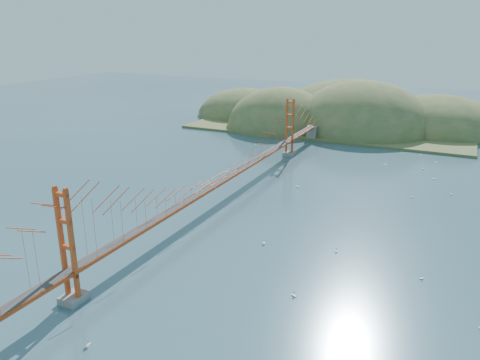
% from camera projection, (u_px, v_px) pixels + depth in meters
% --- Properties ---
extents(ground, '(320.00, 320.00, 0.00)m').
position_uv_depth(ground, '(220.00, 202.00, 70.88)').
color(ground, '#2F4E5F').
rests_on(ground, ground).
extents(bridge, '(2.20, 94.40, 12.00)m').
position_uv_depth(bridge, '(220.00, 157.00, 68.85)').
color(bridge, gray).
rests_on(bridge, ground).
extents(far_headlands, '(84.00, 58.00, 25.00)m').
position_uv_depth(far_headlands, '(345.00, 123.00, 128.55)').
color(far_headlands, olive).
rests_on(far_headlands, ground).
extents(sailboat_8, '(0.63, 0.61, 0.70)m').
position_uv_depth(sailboat_8, '(434.00, 178.00, 81.51)').
color(sailboat_8, white).
rests_on(sailboat_8, ground).
extents(sailboat_16, '(0.55, 0.55, 0.58)m').
position_uv_depth(sailboat_16, '(412.00, 196.00, 72.83)').
color(sailboat_16, white).
rests_on(sailboat_16, ground).
extents(sailboat_1, '(0.54, 0.54, 0.57)m').
position_uv_depth(sailboat_1, '(336.00, 251.00, 55.07)').
color(sailboat_1, white).
rests_on(sailboat_1, ground).
extents(sailboat_0, '(0.65, 0.65, 0.73)m').
position_uv_depth(sailboat_0, '(264.00, 243.00, 57.14)').
color(sailboat_0, white).
rests_on(sailboat_0, ground).
extents(sailboat_15, '(0.62, 0.62, 0.66)m').
position_uv_depth(sailboat_15, '(423.00, 168.00, 87.29)').
color(sailboat_15, white).
rests_on(sailboat_15, ground).
extents(sailboat_10, '(0.59, 0.65, 0.74)m').
position_uv_depth(sailboat_10, '(88.00, 344.00, 38.84)').
color(sailboat_10, white).
rests_on(sailboat_10, ground).
extents(sailboat_14, '(0.54, 0.54, 0.56)m').
position_uv_depth(sailboat_14, '(422.00, 278.00, 49.16)').
color(sailboat_14, white).
rests_on(sailboat_14, ground).
extents(sailboat_4, '(0.45, 0.52, 0.59)m').
position_uv_depth(sailboat_4, '(451.00, 194.00, 74.01)').
color(sailboat_4, white).
rests_on(sailboat_4, ground).
extents(sailboat_7, '(0.53, 0.53, 0.59)m').
position_uv_depth(sailboat_7, '(436.00, 162.00, 91.27)').
color(sailboat_7, white).
rests_on(sailboat_7, ground).
extents(sailboat_12, '(0.49, 0.46, 0.55)m').
position_uv_depth(sailboat_12, '(421.00, 155.00, 96.58)').
color(sailboat_12, white).
rests_on(sailboat_12, ground).
extents(sailboat_6, '(0.61, 0.61, 0.68)m').
position_uv_depth(sailboat_6, '(294.00, 295.00, 46.03)').
color(sailboat_6, white).
rests_on(sailboat_6, ground).
extents(sailboat_3, '(0.63, 0.53, 0.73)m').
position_uv_depth(sailboat_3, '(298.00, 186.00, 77.43)').
color(sailboat_3, white).
rests_on(sailboat_3, ground).
extents(sailboat_extra_1, '(0.66, 0.58, 0.74)m').
position_uv_depth(sailboat_extra_1, '(385.00, 164.00, 89.79)').
color(sailboat_extra_1, white).
rests_on(sailboat_extra_1, ground).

